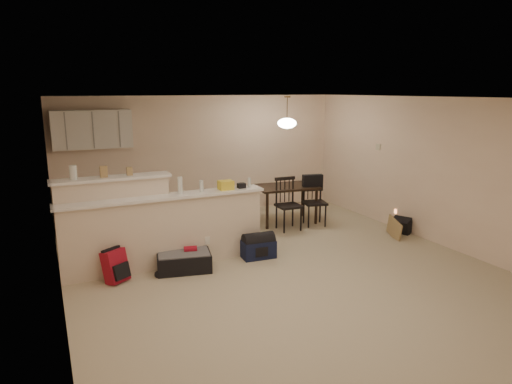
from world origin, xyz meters
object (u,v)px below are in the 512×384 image
pendant_lamp (287,123)px  suitcase (184,262)px  dining_chair_near (289,204)px  black_daypack (402,226)px  navy_duffel (258,249)px  dining_table (286,190)px  red_backpack (115,266)px  dining_chair_far (315,201)px

pendant_lamp → suitcase: (-2.58, -1.57, -1.86)m
dining_chair_near → black_daypack: 2.13m
navy_duffel → dining_table: bearing=53.4°
navy_duffel → black_daypack: (2.95, 0.01, 0.00)m
red_backpack → suitcase: bearing=-31.9°
red_backpack → navy_duffel: red_backpack is taller
dining_table → pendant_lamp: pendant_lamp is taller
dining_chair_far → suitcase: size_ratio=1.24×
black_daypack → pendant_lamp: bearing=21.0°
pendant_lamp → black_daypack: (1.59, -1.57, -1.85)m
dining_table → black_daypack: size_ratio=3.94×
dining_table → navy_duffel: (-1.36, -1.58, -0.51)m
dining_chair_near → red_backpack: size_ratio=2.19×
navy_duffel → black_daypack: same height
dining_table → black_daypack: 2.29m
dining_chair_far → dining_chair_near: bearing=-162.0°
dining_table → navy_duffel: bearing=-124.9°
black_daypack → suitcase: bearing=65.6°
dining_table → dining_chair_near: bearing=-106.8°
dining_chair_far → black_daypack: size_ratio=2.99×
dining_chair_far → suitcase: 3.21m
dining_chair_far → red_backpack: (-3.96, -1.14, -0.25)m
black_daypack → dining_chair_near: bearing=34.2°
pendant_lamp → dining_chair_far: (0.41, -0.43, -1.51)m
dining_chair_far → pendant_lamp: bearing=147.1°
dining_table → dining_chair_near: dining_chair_near is taller
dining_chair_far → red_backpack: bearing=-150.2°
dining_chair_far → dining_table: bearing=147.1°
dining_chair_near → suitcase: (-2.38, -1.09, -0.37)m
pendant_lamp → black_daypack: size_ratio=1.92×
pendant_lamp → suitcase: bearing=-148.7°
pendant_lamp → black_daypack: pendant_lamp is taller
red_backpack → black_daypack: 5.15m
dining_table → suitcase: dining_table is taller
dining_table → red_backpack: bearing=-150.3°
suitcase → black_daypack: 4.17m
pendant_lamp → black_daypack: bearing=-44.6°
pendant_lamp → red_backpack: 4.27m
dining_chair_near → navy_duffel: bearing=-134.6°
dining_table → suitcase: (-2.58, -1.57, -0.53)m
suitcase → black_daypack: bearing=11.7°
dining_chair_near → red_backpack: 3.54m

